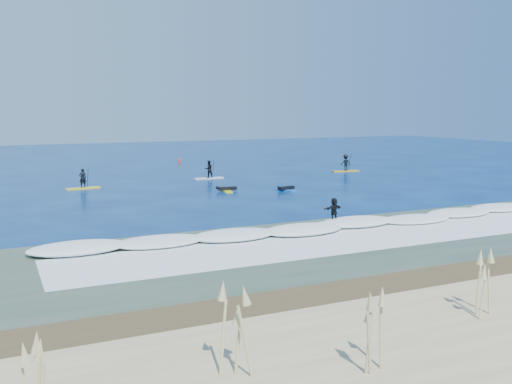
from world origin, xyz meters
name	(u,v)px	position (x,y,z in m)	size (l,w,h in m)	color
ground	(268,202)	(0.00, 0.00, 0.00)	(160.00, 160.00, 0.00)	#04184F
wet_sand_strip	(500,279)	(0.00, -21.50, 0.00)	(90.00, 5.00, 0.08)	#473821
shallow_water	(385,241)	(0.00, -14.00, 0.01)	(90.00, 13.00, 0.01)	#314335
breaking_wave	(343,227)	(0.00, -10.00, 0.00)	(40.00, 6.00, 0.30)	white
whitewater	(374,237)	(0.00, -13.00, 0.00)	(34.00, 5.00, 0.02)	silver
sup_paddler_left	(83,182)	(-11.48, 13.04, 0.63)	(2.96, 1.05, 2.03)	yellow
sup_paddler_center	(209,171)	(0.91, 15.22, 0.78)	(2.98, 0.77, 2.09)	silver
sup_paddler_right	(346,164)	(16.94, 15.06, 0.85)	(3.16, 1.07, 2.18)	gold
prone_paddler_near	(226,189)	(-0.75, 6.48, 0.16)	(1.81, 2.34, 0.48)	yellow
prone_paddler_far	(286,189)	(3.93, 4.64, 0.16)	(1.78, 2.32, 0.47)	blue
wave_surfer	(334,211)	(-0.20, -9.32, 0.84)	(2.13, 0.88, 1.49)	silver
marker_buoy	(179,161)	(3.13, 32.03, 0.33)	(0.32, 0.32, 0.76)	red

